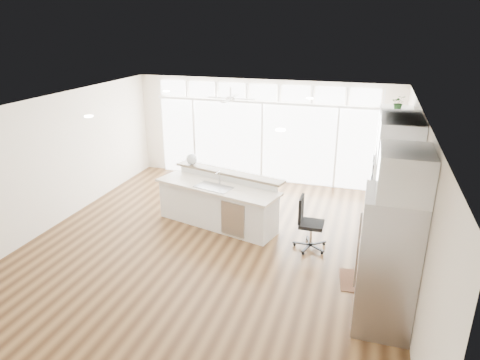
% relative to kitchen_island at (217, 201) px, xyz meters
% --- Properties ---
extents(floor, '(7.00, 8.00, 0.02)m').
position_rel_kitchen_island_xyz_m(floor, '(0.21, -0.96, -0.55)').
color(floor, '#432914').
rests_on(floor, ground).
extents(ceiling, '(7.00, 8.00, 0.02)m').
position_rel_kitchen_island_xyz_m(ceiling, '(0.21, -0.96, 2.16)').
color(ceiling, white).
rests_on(ceiling, wall_back).
extents(wall_back, '(7.00, 0.04, 2.70)m').
position_rel_kitchen_island_xyz_m(wall_back, '(0.21, 3.04, 0.81)').
color(wall_back, white).
rests_on(wall_back, floor).
extents(wall_front, '(7.00, 0.04, 2.70)m').
position_rel_kitchen_island_xyz_m(wall_front, '(0.21, -4.96, 0.81)').
color(wall_front, white).
rests_on(wall_front, floor).
extents(wall_left, '(0.04, 8.00, 2.70)m').
position_rel_kitchen_island_xyz_m(wall_left, '(-3.29, -0.96, 0.81)').
color(wall_left, white).
rests_on(wall_left, floor).
extents(wall_right, '(0.04, 8.00, 2.70)m').
position_rel_kitchen_island_xyz_m(wall_right, '(3.71, -0.96, 0.81)').
color(wall_right, white).
rests_on(wall_right, floor).
extents(glass_wall, '(5.80, 0.06, 2.08)m').
position_rel_kitchen_island_xyz_m(glass_wall, '(0.21, 2.98, 0.51)').
color(glass_wall, white).
rests_on(glass_wall, wall_back).
extents(transom_row, '(5.90, 0.06, 0.40)m').
position_rel_kitchen_island_xyz_m(transom_row, '(0.21, 2.98, 1.84)').
color(transom_row, white).
rests_on(transom_row, wall_back).
extents(desk_window, '(0.04, 0.85, 0.85)m').
position_rel_kitchen_island_xyz_m(desk_window, '(3.67, -0.66, 1.01)').
color(desk_window, white).
rests_on(desk_window, wall_right).
extents(ceiling_fan, '(1.16, 1.16, 0.32)m').
position_rel_kitchen_island_xyz_m(ceiling_fan, '(-0.29, 1.84, 1.94)').
color(ceiling_fan, white).
rests_on(ceiling_fan, ceiling).
extents(recessed_lights, '(3.40, 3.00, 0.02)m').
position_rel_kitchen_island_xyz_m(recessed_lights, '(0.21, -0.76, 2.14)').
color(recessed_lights, white).
rests_on(recessed_lights, ceiling).
extents(oven_cabinet, '(0.64, 1.20, 2.50)m').
position_rel_kitchen_island_xyz_m(oven_cabinet, '(3.38, 0.84, 0.71)').
color(oven_cabinet, white).
rests_on(oven_cabinet, floor).
extents(desk_nook, '(0.72, 1.30, 0.76)m').
position_rel_kitchen_island_xyz_m(desk_nook, '(3.34, -0.66, -0.16)').
color(desk_nook, white).
rests_on(desk_nook, floor).
extents(upper_cabinets, '(0.64, 1.30, 0.64)m').
position_rel_kitchen_island_xyz_m(upper_cabinets, '(3.38, -0.66, 1.81)').
color(upper_cabinets, white).
rests_on(upper_cabinets, wall_right).
extents(refrigerator, '(0.76, 0.90, 2.00)m').
position_rel_kitchen_island_xyz_m(refrigerator, '(3.32, -2.31, 0.46)').
color(refrigerator, '#A3A4A8').
rests_on(refrigerator, floor).
extents(fridge_cabinet, '(0.64, 0.90, 0.60)m').
position_rel_kitchen_island_xyz_m(fridge_cabinet, '(3.38, -2.31, 1.76)').
color(fridge_cabinet, white).
rests_on(fridge_cabinet, wall_right).
extents(framed_photos, '(0.06, 0.22, 0.80)m').
position_rel_kitchen_island_xyz_m(framed_photos, '(3.67, -0.04, 0.86)').
color(framed_photos, black).
rests_on(framed_photos, wall_right).
extents(kitchen_island, '(2.88, 1.68, 1.08)m').
position_rel_kitchen_island_xyz_m(kitchen_island, '(0.00, 0.00, 0.00)').
color(kitchen_island, white).
rests_on(kitchen_island, floor).
extents(rug, '(1.04, 0.81, 0.01)m').
position_rel_kitchen_island_xyz_m(rug, '(3.16, -1.29, -0.53)').
color(rug, '#331A10').
rests_on(rug, floor).
extents(office_chair, '(0.54, 0.50, 1.03)m').
position_rel_kitchen_island_xyz_m(office_chair, '(2.05, -0.43, -0.02)').
color(office_chair, black).
rests_on(office_chair, floor).
extents(fishbowl, '(0.32, 0.32, 0.25)m').
position_rel_kitchen_island_xyz_m(fishbowl, '(-0.82, 0.63, 0.66)').
color(fishbowl, silver).
rests_on(fishbowl, kitchen_island).
extents(monitor, '(0.08, 0.46, 0.38)m').
position_rel_kitchen_island_xyz_m(monitor, '(3.26, -0.66, 0.41)').
color(monitor, black).
rests_on(monitor, desk_nook).
extents(keyboard, '(0.16, 0.33, 0.02)m').
position_rel_kitchen_island_xyz_m(keyboard, '(3.09, -0.66, 0.23)').
color(keyboard, white).
rests_on(keyboard, desk_nook).
extents(potted_plant, '(0.25, 0.28, 0.22)m').
position_rel_kitchen_island_xyz_m(potted_plant, '(3.38, 0.84, 2.07)').
color(potted_plant, '#2E6029').
rests_on(potted_plant, oven_cabinet).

